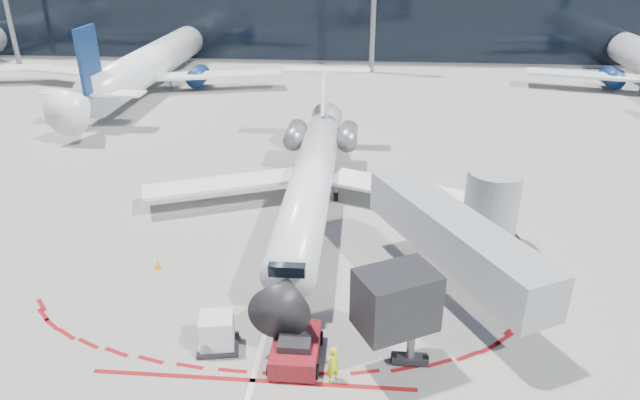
# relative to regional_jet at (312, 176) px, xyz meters

# --- Properties ---
(ground) EXTENTS (260.00, 260.00, 0.00)m
(ground) POSITION_rel_regional_jet_xyz_m (-0.99, -5.40, -2.44)
(ground) COLOR slate
(ground) RESTS_ON ground
(apron_centerline) EXTENTS (0.25, 40.00, 0.01)m
(apron_centerline) POSITION_rel_regional_jet_xyz_m (-0.99, -3.40, -2.44)
(apron_centerline) COLOR silver
(apron_centerline) RESTS_ON ground
(apron_stop_bar) EXTENTS (14.00, 0.25, 0.01)m
(apron_stop_bar) POSITION_rel_regional_jet_xyz_m (-0.99, -16.90, -2.44)
(apron_stop_bar) COLOR maroon
(apron_stop_bar) RESTS_ON ground
(jet_bridge) EXTENTS (10.03, 15.20, 4.90)m
(jet_bridge) POSITION_rel_regional_jet_xyz_m (8.80, -8.41, 0.57)
(jet_bridge) COLOR #989AA0
(jet_bridge) RESTS_ON ground
(regional_jet) EXTENTS (23.67, 29.19, 7.31)m
(regional_jet) POSITION_rel_regional_jet_xyz_m (0.00, 0.00, 0.00)
(regional_jet) COLOR white
(regional_jet) RESTS_ON ground
(pushback_tug) EXTENTS (2.23, 5.18, 1.34)m
(pushback_tug) POSITION_rel_regional_jet_xyz_m (0.70, -15.39, -1.85)
(pushback_tug) COLOR #620E0F
(pushback_tug) RESTS_ON ground
(ramp_worker) EXTENTS (0.78, 0.72, 1.78)m
(ramp_worker) POSITION_rel_regional_jet_xyz_m (2.41, -16.60, -1.55)
(ramp_worker) COLOR #CDE117
(ramp_worker) RESTS_ON ground
(uld_container) EXTENTS (2.13, 1.91, 1.76)m
(uld_container) POSITION_rel_regional_jet_xyz_m (-2.95, -14.94, -1.57)
(uld_container) COLOR black
(uld_container) RESTS_ON ground
(safety_cone_left) EXTENTS (0.40, 0.40, 0.55)m
(safety_cone_left) POSITION_rel_regional_jet_xyz_m (-8.03, -8.51, -2.17)
(safety_cone_left) COLOR orange
(safety_cone_left) RESTS_ON ground
(bg_airliner_1) EXTENTS (36.88, 39.05, 11.93)m
(bg_airliner_1) POSITION_rel_regional_jet_xyz_m (-22.48, 32.11, 3.52)
(bg_airliner_1) COLOR white
(bg_airliner_1) RESTS_ON ground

